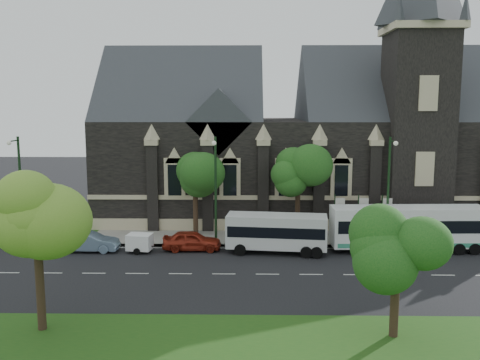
{
  "coord_description": "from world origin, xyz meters",
  "views": [
    {
      "loc": [
        -1.3,
        -34.36,
        11.55
      ],
      "look_at": [
        -1.99,
        6.0,
        5.67
      ],
      "focal_mm": 38.86,
      "sensor_mm": 36.0,
      "label": 1
    }
  ],
  "objects_px": {
    "tree_walk_right": "(300,171)",
    "shuttle_bus": "(277,231)",
    "car_far_red": "(192,241)",
    "street_lamp_mid": "(215,185)",
    "sedan": "(89,242)",
    "tree_walk_left": "(198,171)",
    "street_lamp_near": "(389,185)",
    "box_trailer": "(140,242)",
    "banner_flag_center": "(361,213)",
    "banner_flag_left": "(338,213)",
    "tree_park_near": "(42,207)",
    "banner_flag_right": "(385,214)",
    "tour_coach": "(408,227)",
    "tree_park_east": "(400,246)",
    "street_lamp_far": "(19,184)"
  },
  "relations": [
    {
      "from": "shuttle_bus",
      "to": "banner_flag_right",
      "type": "bearing_deg",
      "value": 27.82
    },
    {
      "from": "banner_flag_right",
      "to": "car_far_red",
      "type": "bearing_deg",
      "value": -168.91
    },
    {
      "from": "street_lamp_mid",
      "to": "sedan",
      "type": "relative_size",
      "value": 1.92
    },
    {
      "from": "banner_flag_right",
      "to": "sedan",
      "type": "distance_m",
      "value": 24.56
    },
    {
      "from": "tree_park_east",
      "to": "sedan",
      "type": "bearing_deg",
      "value": 143.83
    },
    {
      "from": "banner_flag_left",
      "to": "sedan",
      "type": "distance_m",
      "value": 20.62
    },
    {
      "from": "street_lamp_far",
      "to": "sedan",
      "type": "relative_size",
      "value": 1.92
    },
    {
      "from": "tree_park_east",
      "to": "street_lamp_far",
      "type": "height_order",
      "value": "street_lamp_far"
    },
    {
      "from": "tree_park_near",
      "to": "banner_flag_center",
      "type": "height_order",
      "value": "tree_park_near"
    },
    {
      "from": "tree_walk_right",
      "to": "box_trailer",
      "type": "height_order",
      "value": "tree_walk_right"
    },
    {
      "from": "tree_park_near",
      "to": "street_lamp_mid",
      "type": "bearing_deg",
      "value": 63.9
    },
    {
      "from": "sedan",
      "to": "car_far_red",
      "type": "relative_size",
      "value": 1.01
    },
    {
      "from": "tree_walk_right",
      "to": "shuttle_bus",
      "type": "xyz_separation_m",
      "value": [
        -2.3,
        -5.38,
        -4.09
      ]
    },
    {
      "from": "box_trailer",
      "to": "banner_flag_left",
      "type": "bearing_deg",
      "value": 20.85
    },
    {
      "from": "street_lamp_near",
      "to": "banner_flag_right",
      "type": "distance_m",
      "value": 3.34
    },
    {
      "from": "street_lamp_mid",
      "to": "shuttle_bus",
      "type": "height_order",
      "value": "street_lamp_mid"
    },
    {
      "from": "shuttle_bus",
      "to": "tree_walk_left",
      "type": "bearing_deg",
      "value": 147.8
    },
    {
      "from": "tree_park_east",
      "to": "banner_flag_left",
      "type": "distance_m",
      "value": 18.46
    },
    {
      "from": "tree_park_near",
      "to": "box_trailer",
      "type": "distance_m",
      "value": 15.17
    },
    {
      "from": "tree_walk_right",
      "to": "box_trailer",
      "type": "relative_size",
      "value": 2.78
    },
    {
      "from": "banner_flag_left",
      "to": "sedan",
      "type": "bearing_deg",
      "value": -169.88
    },
    {
      "from": "tree_walk_right",
      "to": "car_far_red",
      "type": "bearing_deg",
      "value": -151.69
    },
    {
      "from": "tree_park_east",
      "to": "tree_walk_right",
      "type": "bearing_deg",
      "value": 98.42
    },
    {
      "from": "tree_park_near",
      "to": "shuttle_bus",
      "type": "relative_size",
      "value": 1.07
    },
    {
      "from": "street_lamp_mid",
      "to": "banner_flag_center",
      "type": "distance_m",
      "value": 12.73
    },
    {
      "from": "tour_coach",
      "to": "sedan",
      "type": "distance_m",
      "value": 25.35
    },
    {
      "from": "street_lamp_mid",
      "to": "sedan",
      "type": "xyz_separation_m",
      "value": [
        -9.95,
        -1.7,
        -4.34
      ]
    },
    {
      "from": "banner_flag_right",
      "to": "tree_walk_right",
      "type": "bearing_deg",
      "value": 166.4
    },
    {
      "from": "tree_walk_left",
      "to": "street_lamp_near",
      "type": "xyz_separation_m",
      "value": [
        15.8,
        -3.61,
        -0.62
      ]
    },
    {
      "from": "street_lamp_mid",
      "to": "banner_flag_left",
      "type": "xyz_separation_m",
      "value": [
        10.29,
        1.91,
        -2.73
      ]
    },
    {
      "from": "tree_park_near",
      "to": "banner_flag_right",
      "type": "relative_size",
      "value": 2.14
    },
    {
      "from": "tree_walk_right",
      "to": "shuttle_bus",
      "type": "height_order",
      "value": "tree_walk_right"
    },
    {
      "from": "banner_flag_left",
      "to": "banner_flag_right",
      "type": "distance_m",
      "value": 4.0
    },
    {
      "from": "street_lamp_near",
      "to": "box_trailer",
      "type": "distance_m",
      "value": 20.42
    },
    {
      "from": "tree_walk_right",
      "to": "sedan",
      "type": "bearing_deg",
      "value": -162.77
    },
    {
      "from": "tree_walk_right",
      "to": "tree_walk_left",
      "type": "relative_size",
      "value": 1.02
    },
    {
      "from": "tree_park_near",
      "to": "sedan",
      "type": "xyz_separation_m",
      "value": [
        -2.18,
        14.16,
        -5.64
      ]
    },
    {
      "from": "tree_walk_right",
      "to": "banner_flag_left",
      "type": "xyz_separation_m",
      "value": [
        3.08,
        -1.71,
        -3.43
      ]
    },
    {
      "from": "tree_walk_left",
      "to": "banner_flag_right",
      "type": "xyz_separation_m",
      "value": [
        16.08,
        -1.7,
        -3.35
      ]
    },
    {
      "from": "street_lamp_far",
      "to": "car_far_red",
      "type": "relative_size",
      "value": 1.93
    },
    {
      "from": "banner_flag_right",
      "to": "street_lamp_far",
      "type": "bearing_deg",
      "value": -176.4
    },
    {
      "from": "banner_flag_right",
      "to": "tour_coach",
      "type": "relative_size",
      "value": 0.33
    },
    {
      "from": "banner_flag_left",
      "to": "tree_walk_left",
      "type": "bearing_deg",
      "value": 171.98
    },
    {
      "from": "tree_park_east",
      "to": "tour_coach",
      "type": "relative_size",
      "value": 0.51
    },
    {
      "from": "banner_flag_center",
      "to": "shuttle_bus",
      "type": "xyz_separation_m",
      "value": [
        -7.38,
        -3.66,
        -0.65
      ]
    },
    {
      "from": "street_lamp_mid",
      "to": "banner_flag_right",
      "type": "distance_m",
      "value": 14.67
    },
    {
      "from": "street_lamp_mid",
      "to": "banner_flag_center",
      "type": "xyz_separation_m",
      "value": [
        12.29,
        1.91,
        -2.73
      ]
    },
    {
      "from": "tree_park_east",
      "to": "tree_walk_left",
      "type": "bearing_deg",
      "value": 120.87
    },
    {
      "from": "banner_flag_right",
      "to": "sedan",
      "type": "relative_size",
      "value": 0.85
    },
    {
      "from": "street_lamp_near",
      "to": "banner_flag_center",
      "type": "xyz_separation_m",
      "value": [
        -1.71,
        1.91,
        -2.73
      ]
    }
  ]
}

